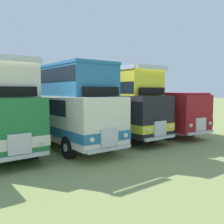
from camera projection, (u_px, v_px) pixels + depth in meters
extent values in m
cube|color=#19232D|center=(18.00, 111.00, 9.56)|extent=(2.20, 0.17, 0.90)
cube|color=silver|center=(20.00, 144.00, 9.58)|extent=(0.90, 0.15, 0.80)
cube|color=silver|center=(20.00, 157.00, 9.60)|extent=(2.30, 0.21, 0.16)
sphere|color=#EAEACC|center=(42.00, 141.00, 10.12)|extent=(0.22, 0.22, 0.22)
cube|color=silver|center=(12.00, 58.00, 9.73)|extent=(2.40, 0.17, 0.24)
cube|color=silver|center=(9.00, 68.00, 14.18)|extent=(0.37, 9.03, 0.24)
cube|color=black|center=(13.00, 91.00, 9.88)|extent=(1.90, 0.18, 0.40)
cylinder|color=black|center=(34.00, 147.00, 11.63)|extent=(0.31, 1.05, 1.04)
cylinder|color=silver|center=(37.00, 147.00, 11.73)|extent=(0.03, 0.36, 0.36)
cylinder|color=silver|center=(0.00, 130.00, 16.87)|extent=(0.03, 0.36, 0.36)
cube|color=silver|center=(55.00, 114.00, 15.38)|extent=(2.64, 11.23, 2.30)
cube|color=teal|center=(55.00, 124.00, 15.43)|extent=(2.68, 11.27, 0.44)
cube|color=#19232D|center=(52.00, 104.00, 15.65)|extent=(2.64, 8.83, 0.76)
cube|color=#19232D|center=(108.00, 109.00, 10.90)|extent=(2.20, 0.13, 0.90)
cube|color=silver|center=(109.00, 137.00, 10.92)|extent=(0.90, 0.13, 0.80)
cube|color=silver|center=(110.00, 149.00, 10.94)|extent=(2.30, 0.17, 0.16)
sphere|color=#EAEACC|center=(125.00, 135.00, 11.45)|extent=(0.22, 0.22, 0.22)
sphere|color=#EAEACC|center=(92.00, 140.00, 10.38)|extent=(0.22, 0.22, 0.22)
cube|color=teal|center=(53.00, 83.00, 15.41)|extent=(2.53, 10.33, 1.50)
cube|color=teal|center=(52.00, 69.00, 15.34)|extent=(2.59, 10.43, 0.14)
cube|color=#19232D|center=(53.00, 78.00, 15.39)|extent=(2.57, 10.23, 0.68)
cube|color=black|center=(101.00, 91.00, 11.23)|extent=(1.90, 0.14, 0.40)
cylinder|color=black|center=(109.00, 141.00, 12.97)|extent=(0.29, 1.04, 1.04)
cylinder|color=silver|center=(111.00, 141.00, 13.06)|extent=(0.02, 0.36, 0.36)
cylinder|color=black|center=(68.00, 147.00, 11.60)|extent=(0.29, 1.04, 1.04)
cylinder|color=silver|center=(65.00, 148.00, 11.51)|extent=(0.02, 0.36, 0.36)
cylinder|color=black|center=(49.00, 125.00, 19.20)|extent=(0.29, 1.04, 1.04)
cylinder|color=silver|center=(51.00, 125.00, 19.29)|extent=(0.02, 0.36, 0.36)
cylinder|color=black|center=(18.00, 127.00, 17.83)|extent=(0.29, 1.04, 1.04)
cylinder|color=silver|center=(16.00, 128.00, 17.74)|extent=(0.02, 0.36, 0.36)
cube|color=black|center=(103.00, 111.00, 17.65)|extent=(2.76, 10.64, 2.30)
cube|color=yellow|center=(103.00, 119.00, 17.71)|extent=(2.80, 10.69, 0.44)
cube|color=#19232D|center=(99.00, 102.00, 17.92)|extent=(2.73, 8.25, 0.76)
cube|color=#19232D|center=(159.00, 105.00, 13.46)|extent=(2.20, 0.15, 0.90)
cube|color=silver|center=(160.00, 129.00, 13.48)|extent=(0.90, 0.14, 0.80)
cube|color=silver|center=(160.00, 138.00, 13.50)|extent=(2.30, 0.20, 0.16)
sphere|color=#EAEACC|center=(171.00, 127.00, 14.02)|extent=(0.22, 0.22, 0.22)
sphere|color=#EAEACC|center=(148.00, 130.00, 12.93)|extent=(0.22, 0.22, 0.22)
cube|color=yellow|center=(100.00, 84.00, 17.69)|extent=(2.64, 9.74, 1.50)
cube|color=silver|center=(153.00, 67.00, 13.63)|extent=(2.40, 0.16, 0.24)
cube|color=silver|center=(71.00, 75.00, 21.05)|extent=(2.40, 0.16, 0.24)
cube|color=silver|center=(114.00, 73.00, 18.35)|extent=(0.34, 9.69, 0.24)
cube|color=silver|center=(86.00, 72.00, 16.89)|extent=(0.34, 9.69, 0.24)
cube|color=#19232D|center=(100.00, 88.00, 17.71)|extent=(2.68, 9.64, 0.64)
cube|color=black|center=(152.00, 91.00, 13.78)|extent=(1.90, 0.17, 0.40)
cylinder|color=black|center=(152.00, 133.00, 15.53)|extent=(0.31, 1.05, 1.04)
cylinder|color=silver|center=(154.00, 133.00, 15.62)|extent=(0.03, 0.36, 0.36)
cylinder|color=black|center=(124.00, 137.00, 14.14)|extent=(0.31, 1.05, 1.04)
cylinder|color=silver|center=(122.00, 137.00, 14.05)|extent=(0.03, 0.36, 0.36)
cylinder|color=black|center=(90.00, 122.00, 21.21)|extent=(0.31, 1.05, 1.04)
cylinder|color=silver|center=(91.00, 121.00, 21.30)|extent=(0.03, 0.36, 0.36)
cylinder|color=black|center=(65.00, 124.00, 19.82)|extent=(0.31, 1.05, 1.04)
cylinder|color=silver|center=(63.00, 124.00, 19.73)|extent=(0.03, 0.36, 0.36)
cube|color=maroon|center=(143.00, 109.00, 19.60)|extent=(3.03, 10.81, 2.30)
cube|color=maroon|center=(143.00, 117.00, 19.65)|extent=(3.07, 10.85, 0.44)
cube|color=#19232D|center=(140.00, 101.00, 19.88)|extent=(2.94, 8.41, 0.76)
cube|color=#19232D|center=(200.00, 104.00, 15.13)|extent=(2.20, 0.21, 0.90)
cube|color=silver|center=(201.00, 124.00, 15.15)|extent=(0.90, 0.16, 0.80)
cube|color=silver|center=(201.00, 133.00, 15.17)|extent=(2.30, 0.25, 0.16)
sphere|color=#EAEACC|center=(210.00, 123.00, 15.63)|extent=(0.22, 0.22, 0.22)
sphere|color=#EAEACC|center=(191.00, 125.00, 14.65)|extent=(0.22, 0.22, 0.22)
cube|color=maroon|center=(143.00, 93.00, 19.49)|extent=(2.97, 10.40, 0.14)
cylinder|color=black|center=(191.00, 129.00, 17.20)|extent=(0.33, 1.05, 1.04)
cylinder|color=silver|center=(192.00, 129.00, 17.29)|extent=(0.04, 0.36, 0.36)
cylinder|color=black|center=(167.00, 132.00, 15.95)|extent=(0.33, 1.05, 1.04)
cylinder|color=silver|center=(165.00, 132.00, 15.87)|extent=(0.04, 0.36, 0.36)
cylinder|color=black|center=(127.00, 119.00, 23.28)|extent=(0.33, 1.05, 1.04)
cylinder|color=silver|center=(129.00, 119.00, 23.36)|extent=(0.04, 0.36, 0.36)
cylinder|color=black|center=(106.00, 120.00, 22.03)|extent=(0.33, 1.05, 1.04)
cylinder|color=silver|center=(105.00, 120.00, 21.95)|extent=(0.04, 0.36, 0.36)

